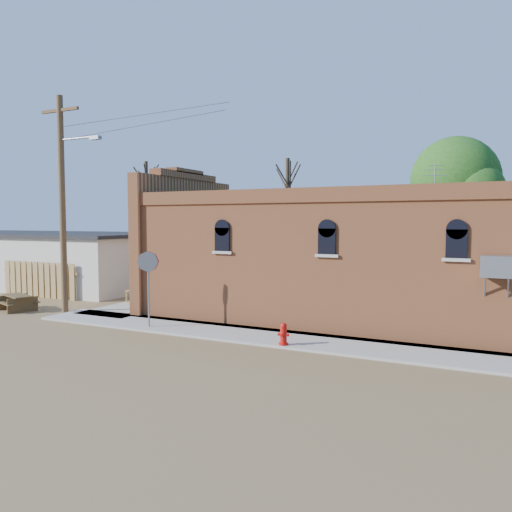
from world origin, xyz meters
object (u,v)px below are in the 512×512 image
at_px(stop_sign, 148,269).
at_px(trash_barrel, 191,290).
at_px(picnic_table, 17,300).
at_px(brick_bar, 322,259).
at_px(utility_pole, 63,199).
at_px(fire_hydrant, 283,334).

height_order(stop_sign, trash_barrel, stop_sign).
relative_size(trash_barrel, picnic_table, 0.44).
bearing_deg(picnic_table, brick_bar, 40.24).
bearing_deg(utility_pole, brick_bar, 23.69).
distance_m(fire_hydrant, trash_barrel, 9.90).
bearing_deg(picnic_table, stop_sign, 15.62).
bearing_deg(brick_bar, fire_hydrant, -83.40).
relative_size(brick_bar, utility_pole, 1.82).
height_order(stop_sign, picnic_table, stop_sign).
bearing_deg(brick_bar, picnic_table, -158.79).
distance_m(utility_pole, trash_barrel, 7.28).
height_order(brick_bar, utility_pole, utility_pole).
distance_m(utility_pole, stop_sign, 5.74).
distance_m(trash_barrel, picnic_table, 7.68).
xyz_separation_m(utility_pole, stop_sign, (5.04, -0.88, -2.60)).
relative_size(fire_hydrant, picnic_table, 0.35).
bearing_deg(picnic_table, fire_hydrant, 15.62).
xyz_separation_m(fire_hydrant, picnic_table, (-12.83, 0.76, 0.03)).
bearing_deg(trash_barrel, brick_bar, -7.12).
bearing_deg(trash_barrel, fire_hydrant, -40.02).
distance_m(brick_bar, trash_barrel, 7.23).
distance_m(fire_hydrant, stop_sign, 5.67).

